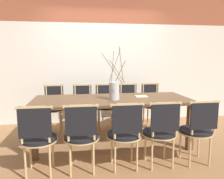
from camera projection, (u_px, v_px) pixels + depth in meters
name	position (u px, v px, depth m)	size (l,w,h in m)	color
ground_plane	(112.00, 143.00, 3.66)	(16.00, 16.00, 0.00)	#9E7047
wall_rear	(103.00, 50.00, 4.79)	(12.00, 0.06, 3.20)	silver
dining_table	(112.00, 104.00, 3.56)	(2.53, 1.03, 0.77)	brown
chair_near_leftend	(38.00, 137.00, 2.61)	(0.45, 0.45, 0.89)	black
chair_near_left	(81.00, 134.00, 2.68)	(0.45, 0.45, 0.89)	black
chair_near_center	(125.00, 132.00, 2.76)	(0.45, 0.45, 0.89)	black
chair_near_right	(161.00, 130.00, 2.83)	(0.45, 0.45, 0.89)	black
chair_near_rightend	(198.00, 129.00, 2.90)	(0.45, 0.45, 0.89)	black
chair_far_leftend	(54.00, 106.00, 4.27)	(0.45, 0.45, 0.89)	black
chair_far_left	(83.00, 105.00, 4.35)	(0.45, 0.45, 0.89)	black
chair_far_center	(105.00, 104.00, 4.42)	(0.45, 0.45, 0.89)	black
chair_far_right	(129.00, 103.00, 4.49)	(0.45, 0.45, 0.89)	black
chair_far_rightend	(152.00, 103.00, 4.56)	(0.45, 0.45, 0.89)	black
vase_centerpiece	(114.00, 90.00, 3.44)	(0.38, 0.38, 0.83)	silver
book_stack	(141.00, 96.00, 3.71)	(0.21, 0.17, 0.02)	beige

